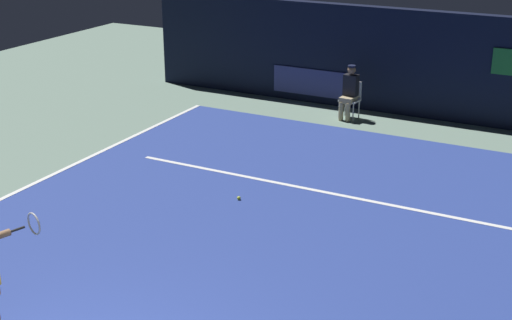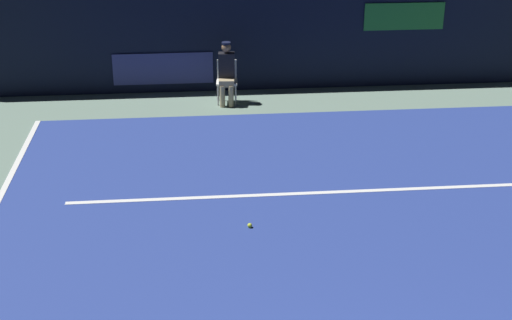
# 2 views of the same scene
# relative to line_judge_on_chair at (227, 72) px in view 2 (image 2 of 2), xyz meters

# --- Properties ---
(ground_plane) EXTENTS (29.22, 29.22, 0.00)m
(ground_plane) POSITION_rel_line_judge_on_chair_xyz_m (1.14, -6.60, -0.69)
(ground_plane) COLOR slate
(court_surface) EXTENTS (10.07, 11.63, 0.01)m
(court_surface) POSITION_rel_line_judge_on_chair_xyz_m (1.14, -6.60, -0.68)
(court_surface) COLOR navy
(court_surface) RESTS_ON ground
(line_service) EXTENTS (7.85, 0.10, 0.01)m
(line_service) POSITION_rel_line_judge_on_chair_xyz_m (1.14, -4.56, -0.67)
(line_service) COLOR white
(line_service) RESTS_ON court_surface
(back_wall) EXTENTS (14.28, 0.33, 2.60)m
(back_wall) POSITION_rel_line_judge_on_chair_xyz_m (1.14, 1.02, 0.61)
(back_wall) COLOR black
(back_wall) RESTS_ON ground
(line_judge_on_chair) EXTENTS (0.47, 0.55, 1.32)m
(line_judge_on_chair) POSITION_rel_line_judge_on_chair_xyz_m (0.00, 0.00, 0.00)
(line_judge_on_chair) COLOR white
(line_judge_on_chair) RESTS_ON ground
(tennis_ball) EXTENTS (0.07, 0.07, 0.07)m
(tennis_ball) POSITION_rel_line_judge_on_chair_xyz_m (0.01, -5.60, -0.64)
(tennis_ball) COLOR #CCE033
(tennis_ball) RESTS_ON court_surface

